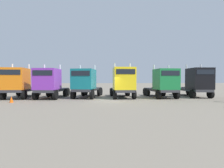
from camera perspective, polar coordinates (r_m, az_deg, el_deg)
The scene contains 8 objects.
ground at distance 17.14m, azimuth -1.16°, elevation -5.91°, with size 200.00×200.00×0.00m, color gray.
semi_truck_orange at distance 22.23m, azimuth -29.88°, elevation 0.39°, with size 2.87×6.54×4.14m.
semi_truck_purple at distance 20.45m, azimuth -20.93°, elevation 0.35°, with size 3.05×6.17×4.06m.
semi_truck_teal at distance 20.08m, azimuth -9.18°, elevation 0.37°, with size 3.74×6.55×4.05m.
semi_truck_yellow at distance 19.55m, azimuth 3.87°, elevation 0.48°, with size 2.66×6.02×4.22m.
semi_truck_green at distance 20.72m, azimuth 17.49°, elevation 0.30°, with size 2.81×6.04×4.07m.
semi_truck_black at distance 23.14m, azimuth 27.28°, elevation 0.48°, with size 2.74×6.44×4.22m.
traffic_cone_near at distance 18.59m, azimuth -31.66°, elevation -4.60°, with size 0.36×0.36×0.61m, color #F2590C.
Camera 1 is at (-0.92, -16.98, 2.17)m, focal length 26.23 mm.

